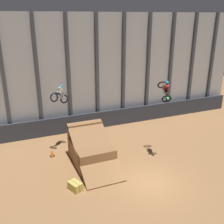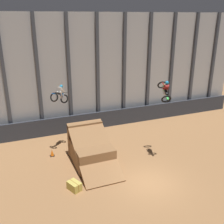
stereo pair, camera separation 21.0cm
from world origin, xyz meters
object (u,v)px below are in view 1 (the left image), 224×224
Objects in this scene: rider_bike_right_air at (165,90)px; hay_bale_trackside at (75,186)px; dirt_ramp at (91,150)px; rider_bike_left_air at (60,95)px; traffic_cone_near_ramp at (52,153)px.

rider_bike_right_air is 1.75× the size of hay_bale_trackside.
rider_bike_right_air is at bearing 12.85° from hay_bale_trackside.
dirt_ramp is 4.95m from rider_bike_left_air.
dirt_ramp is 3.31m from traffic_cone_near_ramp.
rider_bike_left_air is at bearing 118.94° from dirt_ramp.
hay_bale_trackside is (0.61, -4.92, -0.00)m from traffic_cone_near_ramp.
hay_bale_trackside is (-0.50, -5.93, -4.41)m from rider_bike_left_air.
rider_bike_left_air is 8.17m from rider_bike_right_air.
traffic_cone_near_ramp is (-1.11, -1.01, -4.41)m from rider_bike_left_air.
traffic_cone_near_ramp reaches higher than hay_bale_trackside.
dirt_ramp is at bearing -179.40° from rider_bike_right_air.
dirt_ramp is 2.79× the size of rider_bike_right_air.
traffic_cone_near_ramp is at bearing 173.36° from rider_bike_right_air.
rider_bike_left_air reaches higher than hay_bale_trackside.
rider_bike_right_air is at bearing 14.31° from rider_bike_left_air.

